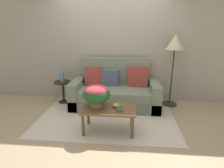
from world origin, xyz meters
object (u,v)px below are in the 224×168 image
(couch, at_px, (115,92))
(table_vase, at_px, (62,77))
(coffee_mug, at_px, (119,108))
(side_table, at_px, (63,88))
(floor_lamp, at_px, (175,47))
(potted_plant, at_px, (96,94))
(coffee_table, at_px, (109,112))
(snack_bowl, at_px, (116,105))

(couch, relative_size, table_vase, 6.81)
(coffee_mug, bearing_deg, side_table, 137.70)
(couch, height_order, coffee_mug, couch)
(floor_lamp, height_order, potted_plant, floor_lamp)
(couch, xyz_separation_m, coffee_mug, (0.16, -1.22, 0.16))
(coffee_table, xyz_separation_m, floor_lamp, (1.29, 1.27, 0.95))
(couch, relative_size, snack_bowl, 15.31)
(side_table, distance_m, potted_plant, 1.53)
(side_table, relative_size, snack_bowl, 4.14)
(couch, bearing_deg, coffee_mug, -82.78)
(coffee_mug, xyz_separation_m, snack_bowl, (-0.06, 0.15, -0.01))
(potted_plant, height_order, coffee_mug, potted_plant)
(coffee_mug, distance_m, table_vase, 1.90)
(side_table, bearing_deg, floor_lamp, 2.10)
(coffee_table, height_order, coffee_mug, coffee_mug)
(couch, xyz_separation_m, floor_lamp, (1.26, 0.15, 1.00))
(potted_plant, bearing_deg, floor_lamp, 38.83)
(snack_bowl, bearing_deg, floor_lamp, 46.27)
(floor_lamp, bearing_deg, snack_bowl, -133.73)
(couch, bearing_deg, coffee_table, -91.51)
(coffee_mug, height_order, snack_bowl, coffee_mug)
(table_vase, bearing_deg, side_table, 116.61)
(snack_bowl, bearing_deg, table_vase, 140.14)
(potted_plant, xyz_separation_m, snack_bowl, (0.34, -0.01, -0.19))
(coffee_table, xyz_separation_m, coffee_mug, (0.18, -0.10, 0.11))
(couch, distance_m, potted_plant, 1.14)
(coffee_mug, bearing_deg, coffee_table, 151.93)
(couch, xyz_separation_m, potted_plant, (-0.24, -1.06, 0.33))
(side_table, bearing_deg, couch, -2.44)
(potted_plant, relative_size, coffee_mug, 3.71)
(couch, bearing_deg, side_table, 177.56)
(table_vase, bearing_deg, coffee_mug, -42.22)
(side_table, distance_m, snack_bowl, 1.75)
(potted_plant, height_order, snack_bowl, potted_plant)
(side_table, distance_m, floor_lamp, 2.69)
(potted_plant, height_order, table_vase, table_vase)
(side_table, height_order, potted_plant, potted_plant)
(coffee_table, xyz_separation_m, potted_plant, (-0.21, 0.06, 0.29))
(side_table, xyz_separation_m, snack_bowl, (1.34, -1.12, 0.11))
(coffee_table, xyz_separation_m, snack_bowl, (0.12, 0.05, 0.10))
(potted_plant, bearing_deg, coffee_mug, -22.23)
(couch, height_order, floor_lamp, floor_lamp)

